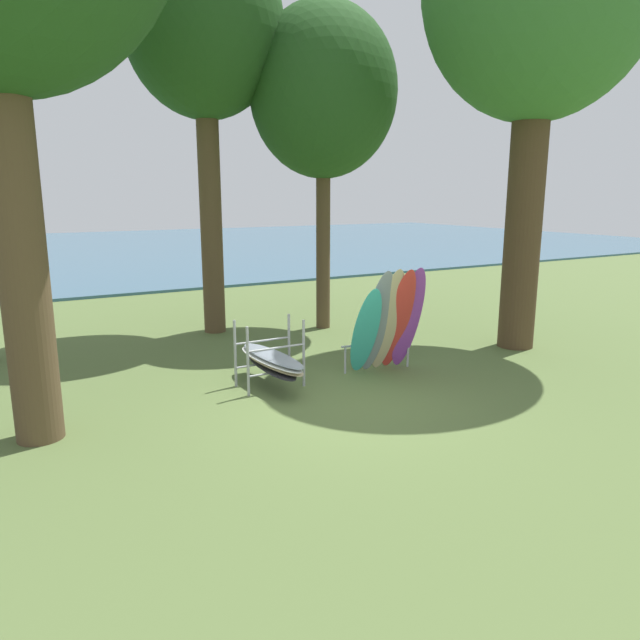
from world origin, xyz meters
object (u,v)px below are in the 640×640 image
tree_far_left_back (323,93)px  board_storage_rack (271,360)px  leaning_board_pile (388,323)px  tree_mid_behind (204,29)px

tree_far_left_back → board_storage_rack: 7.33m
tree_far_left_back → board_storage_rack: tree_far_left_back is taller
leaning_board_pile → board_storage_rack: (-2.28, 0.46, -0.54)m
leaning_board_pile → board_storage_rack: leaning_board_pile is taller
tree_mid_behind → leaning_board_pile: tree_mid_behind is taller
tree_mid_behind → tree_far_left_back: bearing=-20.1°
tree_far_left_back → board_storage_rack: (-3.24, -3.73, -5.41)m
tree_far_left_back → leaning_board_pile: 6.50m
tree_far_left_back → leaning_board_pile: size_ratio=3.73×
tree_mid_behind → tree_far_left_back: (2.66, -0.97, -1.34)m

